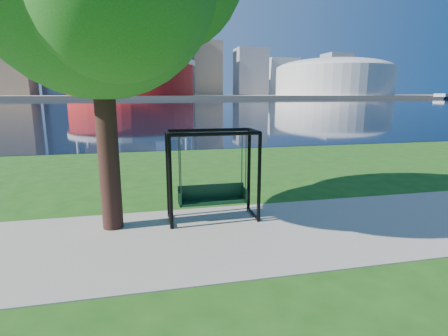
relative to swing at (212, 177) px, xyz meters
name	(u,v)px	position (x,y,z in m)	size (l,w,h in m)	color
ground	(225,228)	(0.19, -0.63, -1.11)	(900.00, 900.00, 0.00)	#1E5114
path	(230,235)	(0.19, -1.13, -1.10)	(120.00, 4.00, 0.03)	#9E937F
river	(152,104)	(0.19, 101.37, -1.10)	(900.00, 180.00, 0.02)	black
far_bank	(147,96)	(0.19, 305.37, -0.11)	(900.00, 228.00, 2.00)	#937F60
stadium	(131,76)	(-9.81, 234.37, 13.11)	(83.00, 83.00, 32.00)	maroon
arena	(333,76)	(135.19, 234.37, 14.76)	(84.00, 84.00, 26.56)	beige
skyline	(140,56)	(-4.08, 318.77, 34.78)	(392.00, 66.00, 96.50)	gray
swing	(212,177)	(0.00, 0.00, 0.00)	(2.25, 0.98, 2.30)	black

